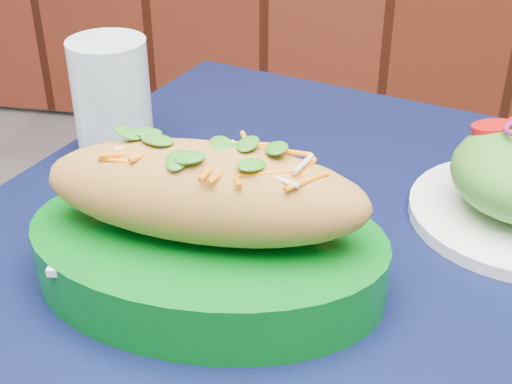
# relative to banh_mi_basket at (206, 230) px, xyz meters

# --- Properties ---
(banh_mi_basket) EXTENTS (0.29, 0.20, 0.13)m
(banh_mi_basket) POSITION_rel_banh_mi_basket_xyz_m (0.00, 0.00, 0.00)
(banh_mi_basket) COLOR #036315
(banh_mi_basket) RESTS_ON cafe_table
(water_glass) EXTENTS (0.08, 0.08, 0.13)m
(water_glass) POSITION_rel_banh_mi_basket_xyz_m (-0.15, 0.19, 0.01)
(water_glass) COLOR silver
(water_glass) RESTS_ON cafe_table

